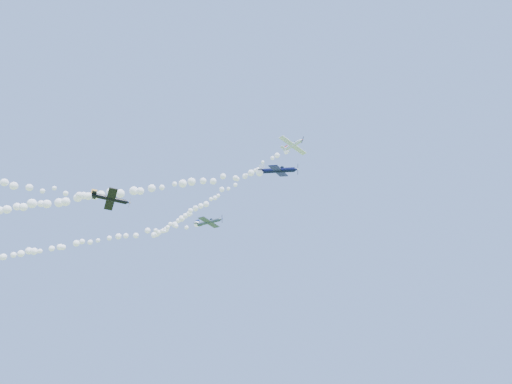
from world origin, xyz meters
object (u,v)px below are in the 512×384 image
Objects in this scene: plane_white at (293,145)px; plane_navy at (278,170)px; plane_grey at (209,222)px; plane_black at (111,199)px.

plane_white is 8.82m from plane_navy.
plane_grey reaches higher than plane_black.
plane_black is at bearing -99.15° from plane_grey.
plane_white is at bearing 65.87° from plane_navy.
plane_grey is 26.45m from plane_black.
plane_white reaches higher than plane_black.
plane_grey is 1.08× the size of plane_black.
plane_white is 0.87× the size of plane_grey.
plane_grey is at bearing -164.54° from plane_white.
plane_white is 25.55m from plane_grey.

